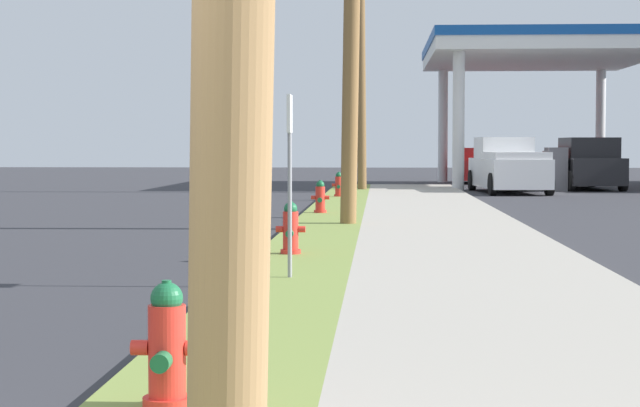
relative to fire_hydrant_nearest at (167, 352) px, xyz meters
The scene contains 9 objects.
fire_hydrant_nearest is the anchor object (origin of this frame).
fire_hydrant_second 8.99m from the fire_hydrant_nearest, 90.15° to the left, with size 0.42×0.38×0.74m.
fire_hydrant_third 18.44m from the fire_hydrant_nearest, 90.38° to the left, with size 0.42×0.37×0.74m.
fire_hydrant_fourth 26.51m from the fire_hydrant_nearest, 90.01° to the left, with size 0.42×0.37×0.74m.
utility_pole_background 32.44m from the fire_hydrant_nearest, 89.00° to the left, with size 1.21×0.91×10.06m.
street_sign_post 6.37m from the fire_hydrant_nearest, 88.21° to the left, with size 0.05×0.36×2.12m.
car_red_by_near_pump 42.51m from the fire_hydrant_nearest, 82.34° to the left, with size 2.12×4.58×1.57m.
truck_white_at_forecourt 32.64m from the fire_hydrant_nearest, 79.79° to the left, with size 2.48×5.53×1.97m.
truck_black_on_apron 36.65m from the fire_hydrant_nearest, 75.76° to the left, with size 2.47×5.53×1.97m.
Camera 1 is at (1.76, -3.14, 1.64)m, focal length 60.31 mm.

